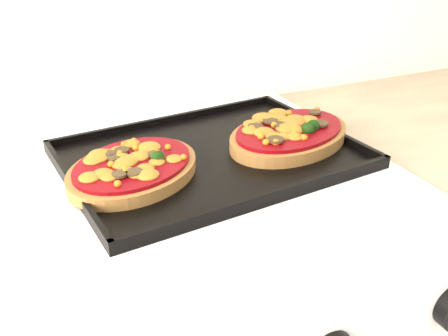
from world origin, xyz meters
TOP-DOWN VIEW (x-y plane):
  - baking_tray at (0.04, 1.74)m, footprint 0.48×0.37m
  - pizza_left at (-0.09, 1.72)m, footprint 0.27×0.25m
  - pizza_right at (0.17, 1.73)m, footprint 0.27×0.23m

SIDE VIEW (x-z plane):
  - baking_tray at x=0.04m, z-range 0.91..0.93m
  - pizza_left at x=-0.09m, z-range 0.92..0.95m
  - pizza_right at x=0.17m, z-range 0.92..0.95m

